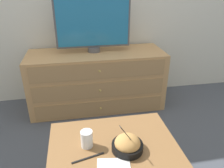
{
  "coord_description": "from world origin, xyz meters",
  "views": [
    {
      "loc": [
        -0.22,
        -2.55,
        1.37
      ],
      "look_at": [
        0.02,
        -1.24,
        0.73
      ],
      "focal_mm": 35.0,
      "sensor_mm": 36.0,
      "label": 1
    }
  ],
  "objects": [
    {
      "name": "ground_plane",
      "position": [
        0.0,
        0.0,
        0.0
      ],
      "size": [
        12.0,
        12.0,
        0.0
      ],
      "primitive_type": "plane",
      "color": "#474C56"
    },
    {
      "name": "dresser",
      "position": [
        0.01,
        -0.29,
        0.32
      ],
      "size": [
        1.48,
        0.54,
        0.65
      ],
      "color": "tan",
      "rests_on": "ground_plane"
    },
    {
      "name": "tv",
      "position": [
        -0.01,
        -0.25,
        0.95
      ],
      "size": [
        0.78,
        0.13,
        0.58
      ],
      "color": "#515156",
      "rests_on": "dresser"
    },
    {
      "name": "knife",
      "position": [
        -0.19,
        -1.65,
        0.49
      ],
      "size": [
        0.18,
        0.06,
        0.01
      ],
      "color": "black",
      "rests_on": "coffee_table"
    },
    {
      "name": "drink_cup",
      "position": [
        -0.19,
        -1.55,
        0.53
      ],
      "size": [
        0.07,
        0.07,
        0.1
      ],
      "color": "white",
      "rests_on": "coffee_table"
    },
    {
      "name": "coffee_table",
      "position": [
        -0.03,
        -1.59,
        0.41
      ],
      "size": [
        0.76,
        0.62,
        0.48
      ],
      "color": "olive",
      "rests_on": "ground_plane"
    },
    {
      "name": "takeout_bowl",
      "position": [
        0.04,
        -1.62,
        0.52
      ],
      "size": [
        0.18,
        0.18,
        0.19
      ],
      "color": "black",
      "rests_on": "coffee_table"
    }
  ]
}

